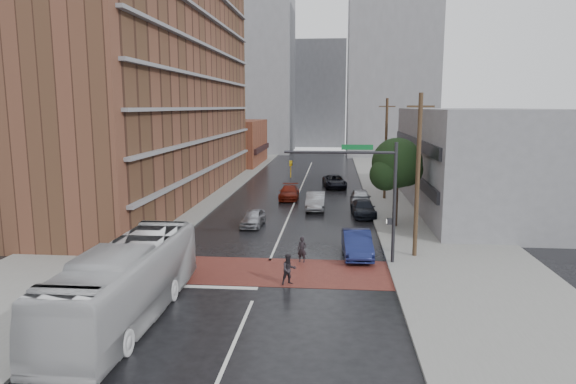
% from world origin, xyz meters
% --- Properties ---
extents(ground, '(160.00, 160.00, 0.00)m').
position_xyz_m(ground, '(0.00, 0.00, 0.00)').
color(ground, black).
rests_on(ground, ground).
extents(crosswalk, '(14.00, 5.00, 0.02)m').
position_xyz_m(crosswalk, '(0.00, 0.50, 0.01)').
color(crosswalk, brown).
rests_on(crosswalk, ground).
extents(sidewalk_west, '(9.00, 90.00, 0.15)m').
position_xyz_m(sidewalk_west, '(-11.50, 25.00, 0.07)').
color(sidewalk_west, gray).
rests_on(sidewalk_west, ground).
extents(sidewalk_east, '(9.00, 90.00, 0.15)m').
position_xyz_m(sidewalk_east, '(11.50, 25.00, 0.07)').
color(sidewalk_east, gray).
rests_on(sidewalk_east, ground).
extents(apartment_block, '(10.00, 44.00, 28.00)m').
position_xyz_m(apartment_block, '(-14.00, 24.00, 14.00)').
color(apartment_block, brown).
rests_on(apartment_block, ground).
extents(storefront_west, '(8.00, 16.00, 7.00)m').
position_xyz_m(storefront_west, '(-12.00, 54.00, 3.50)').
color(storefront_west, brown).
rests_on(storefront_west, ground).
extents(building_east, '(11.00, 26.00, 9.00)m').
position_xyz_m(building_east, '(16.50, 20.00, 4.50)').
color(building_east, gray).
rests_on(building_east, ground).
extents(distant_tower_west, '(18.00, 16.00, 32.00)m').
position_xyz_m(distant_tower_west, '(-14.00, 78.00, 16.00)').
color(distant_tower_west, gray).
rests_on(distant_tower_west, ground).
extents(distant_tower_east, '(16.00, 14.00, 36.00)m').
position_xyz_m(distant_tower_east, '(14.00, 72.00, 18.00)').
color(distant_tower_east, gray).
rests_on(distant_tower_east, ground).
extents(distant_tower_center, '(12.00, 10.00, 24.00)m').
position_xyz_m(distant_tower_center, '(0.00, 95.00, 12.00)').
color(distant_tower_center, gray).
rests_on(distant_tower_center, ground).
extents(street_tree, '(4.20, 4.10, 6.90)m').
position_xyz_m(street_tree, '(8.52, 12.03, 4.73)').
color(street_tree, '#332319').
rests_on(street_tree, ground).
extents(signal_mast, '(6.50, 0.30, 7.20)m').
position_xyz_m(signal_mast, '(5.85, 2.50, 4.73)').
color(signal_mast, '#2D2D33').
rests_on(signal_mast, ground).
extents(utility_pole_near, '(1.60, 0.26, 10.00)m').
position_xyz_m(utility_pole_near, '(8.80, 4.00, 5.14)').
color(utility_pole_near, '#473321').
rests_on(utility_pole_near, ground).
extents(utility_pole_far, '(1.60, 0.26, 10.00)m').
position_xyz_m(utility_pole_far, '(8.80, 24.00, 5.14)').
color(utility_pole_far, '#473321').
rests_on(utility_pole_far, ground).
extents(transit_bus, '(2.83, 12.09, 3.37)m').
position_xyz_m(transit_bus, '(-5.06, -6.63, 1.68)').
color(transit_bus, '#BABABC').
rests_on(transit_bus, ground).
extents(pedestrian_a, '(0.63, 0.49, 1.55)m').
position_xyz_m(pedestrian_a, '(1.96, 2.43, 0.78)').
color(pedestrian_a, black).
rests_on(pedestrian_a, ground).
extents(pedestrian_b, '(0.97, 0.89, 1.62)m').
position_xyz_m(pedestrian_b, '(1.53, -1.50, 0.81)').
color(pedestrian_b, '#262025').
rests_on(pedestrian_b, ground).
extents(car_travel_a, '(1.76, 3.95, 1.32)m').
position_xyz_m(car_travel_a, '(-2.45, 11.49, 0.66)').
color(car_travel_a, '#A8A9B0').
rests_on(car_travel_a, ground).
extents(car_travel_b, '(1.65, 4.74, 1.56)m').
position_xyz_m(car_travel_b, '(2.15, 18.42, 0.78)').
color(car_travel_b, '#97999E').
rests_on(car_travel_b, ground).
extents(car_travel_c, '(2.01, 4.73, 1.36)m').
position_xyz_m(car_travel_c, '(-0.70, 23.43, 0.68)').
color(car_travel_c, maroon).
rests_on(car_travel_c, ground).
extents(suv_travel, '(3.03, 5.44, 1.44)m').
position_xyz_m(suv_travel, '(3.82, 31.28, 0.72)').
color(suv_travel, black).
rests_on(suv_travel, ground).
extents(car_parked_near, '(1.91, 4.92, 1.60)m').
position_xyz_m(car_parked_near, '(5.28, 4.00, 0.80)').
color(car_parked_near, '#161E4F').
rests_on(car_parked_near, ground).
extents(car_parked_mid, '(2.15, 4.72, 1.34)m').
position_xyz_m(car_parked_mid, '(6.30, 16.00, 0.67)').
color(car_parked_mid, black).
rests_on(car_parked_mid, ground).
extents(car_parked_far, '(1.88, 4.66, 1.59)m').
position_xyz_m(car_parked_far, '(6.26, 20.38, 0.79)').
color(car_parked_far, '#A9ACB1').
rests_on(car_parked_far, ground).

